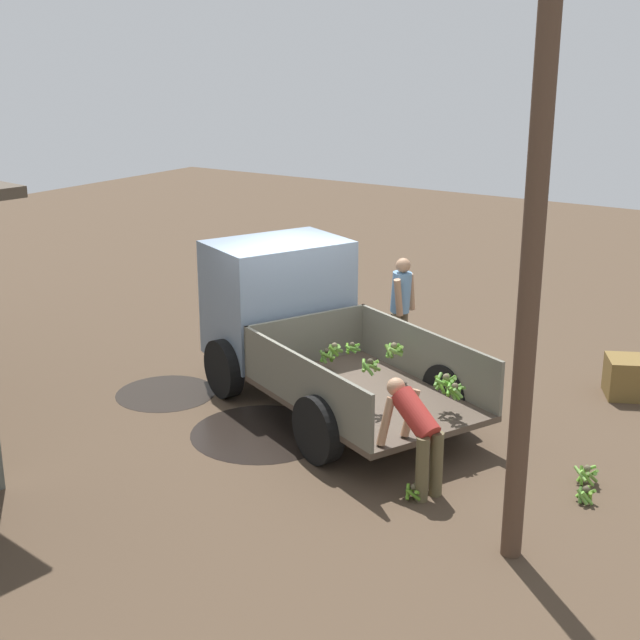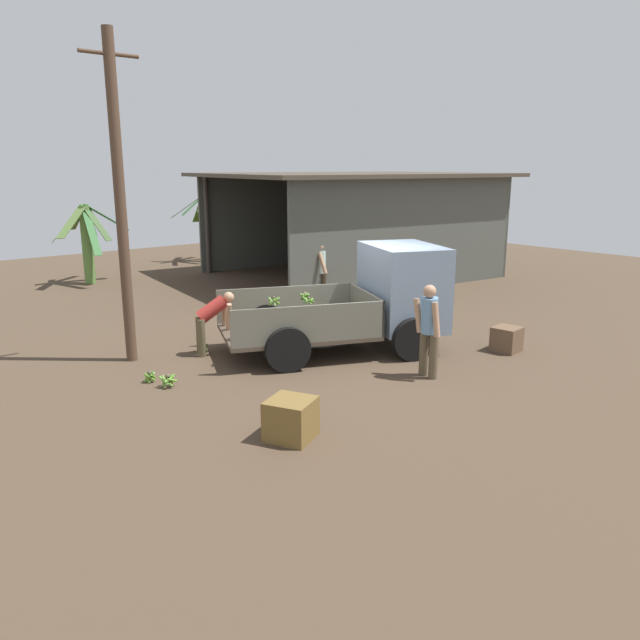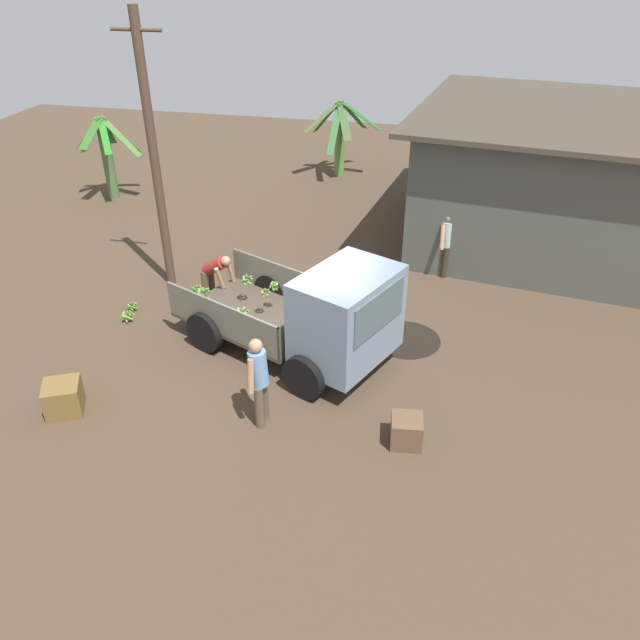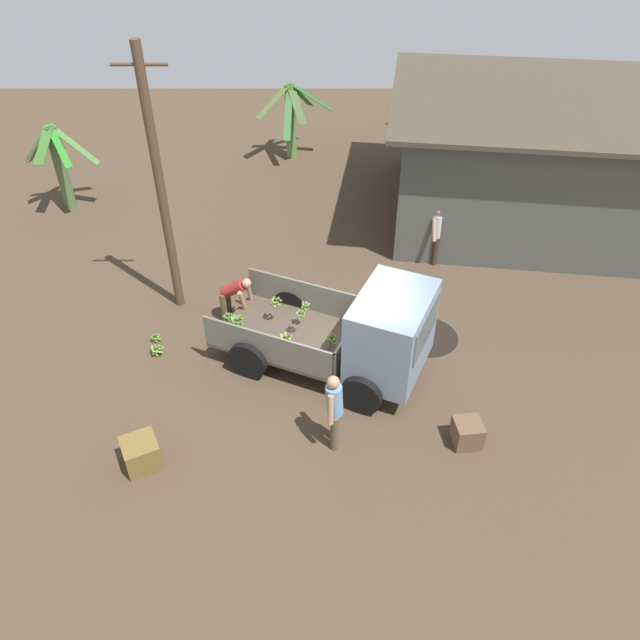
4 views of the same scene
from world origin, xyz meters
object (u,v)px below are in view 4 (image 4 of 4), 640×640
at_px(utility_pole, 160,187).
at_px(banana_bunch_on_ground_2, 157,350).
at_px(person_bystander_near_shed, 436,232).
at_px(wooden_crate_0, 141,453).
at_px(wooden_crate_1, 467,433).
at_px(cargo_truck, 370,334).
at_px(banana_bunch_on_ground_1, 155,337).
at_px(person_worker_loading, 234,294).
at_px(banana_bunch_on_ground_0, 232,310).
at_px(person_foreground_visitor, 334,408).

distance_m(utility_pole, banana_bunch_on_ground_2, 3.47).
relative_size(person_bystander_near_shed, wooden_crate_0, 2.67).
xyz_separation_m(banana_bunch_on_ground_2, wooden_crate_1, (6.26, -2.47, 0.12)).
bearing_deg(cargo_truck, banana_bunch_on_ground_1, -169.12).
bearing_deg(wooden_crate_0, cargo_truck, 29.35).
relative_size(utility_pole, wooden_crate_0, 9.90).
distance_m(utility_pole, person_bystander_near_shed, 6.93).
xyz_separation_m(person_worker_loading, banana_bunch_on_ground_0, (-0.11, 0.22, -0.63)).
bearing_deg(utility_pole, person_worker_loading, -24.81).
distance_m(utility_pole, person_worker_loading, 2.79).
xyz_separation_m(person_worker_loading, wooden_crate_0, (-1.23, -4.18, -0.46)).
height_order(banana_bunch_on_ground_1, wooden_crate_1, wooden_crate_1).
relative_size(cargo_truck, banana_bunch_on_ground_2, 15.96).
distance_m(utility_pole, wooden_crate_1, 7.98).
bearing_deg(person_foreground_visitor, utility_pole, -48.55).
height_order(person_foreground_visitor, person_bystander_near_shed, person_foreground_visitor).
distance_m(banana_bunch_on_ground_0, wooden_crate_0, 4.55).
bearing_deg(wooden_crate_1, banana_bunch_on_ground_0, 140.83).
distance_m(utility_pole, banana_bunch_on_ground_1, 3.28).
distance_m(person_bystander_near_shed, banana_bunch_on_ground_1, 7.42).
bearing_deg(person_worker_loading, person_foreground_visitor, -39.21).
relative_size(cargo_truck, person_foreground_visitor, 2.85).
relative_size(person_bystander_near_shed, banana_bunch_on_ground_2, 5.40).
distance_m(cargo_truck, utility_pole, 5.39).
bearing_deg(person_bystander_near_shed, cargo_truck, 59.33).
height_order(person_worker_loading, person_bystander_near_shed, person_bystander_near_shed).
relative_size(utility_pole, person_bystander_near_shed, 3.71).
xyz_separation_m(person_foreground_visitor, banana_bunch_on_ground_0, (-2.31, 3.91, -0.82)).
relative_size(banana_bunch_on_ground_0, banana_bunch_on_ground_1, 1.05).
xyz_separation_m(utility_pole, person_foreground_visitor, (3.62, -4.35, -2.13)).
distance_m(cargo_truck, banana_bunch_on_ground_2, 4.68).
bearing_deg(utility_pole, wooden_crate_0, -87.77).
xyz_separation_m(person_foreground_visitor, banana_bunch_on_ground_2, (-3.79, 2.49, -0.79)).
height_order(person_bystander_near_shed, wooden_crate_1, person_bystander_near_shed).
bearing_deg(banana_bunch_on_ground_0, wooden_crate_0, -104.25).
xyz_separation_m(cargo_truck, utility_pole, (-4.37, 2.48, 1.96)).
relative_size(banana_bunch_on_ground_0, wooden_crate_0, 0.39).
height_order(banana_bunch_on_ground_2, wooden_crate_0, wooden_crate_0).
height_order(banana_bunch_on_ground_1, wooden_crate_0, wooden_crate_0).
xyz_separation_m(person_bystander_near_shed, banana_bunch_on_ground_1, (-6.62, -3.25, -0.79)).
bearing_deg(banana_bunch_on_ground_1, person_worker_loading, 23.89).
height_order(cargo_truck, utility_pole, utility_pole).
relative_size(cargo_truck, wooden_crate_0, 7.89).
xyz_separation_m(banana_bunch_on_ground_2, wooden_crate_0, (0.36, -2.97, 0.15)).
height_order(person_worker_loading, wooden_crate_0, person_worker_loading).
relative_size(banana_bunch_on_ground_1, banana_bunch_on_ground_2, 0.76).
bearing_deg(person_worker_loading, banana_bunch_on_ground_2, -122.83).
xyz_separation_m(person_worker_loading, person_bystander_near_shed, (4.91, 2.49, 0.15)).
xyz_separation_m(cargo_truck, banana_bunch_on_ground_0, (-3.06, 2.05, -0.98)).
bearing_deg(banana_bunch_on_ground_1, person_foreground_visitor, -36.86).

